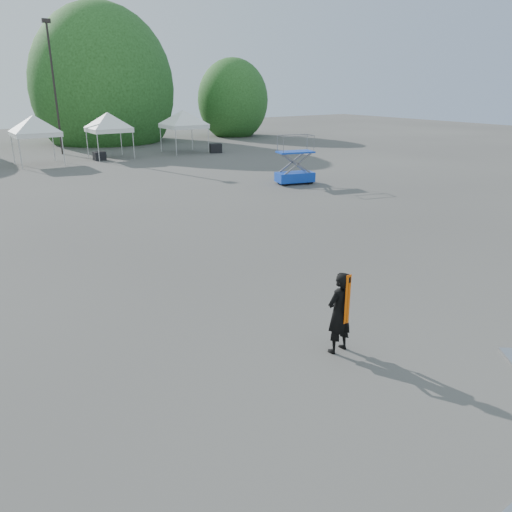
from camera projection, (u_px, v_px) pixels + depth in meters
ground at (261, 300)px, 12.93m from camera, size 120.00×120.00×0.00m
light_pole_east at (54, 81)px, 37.74m from camera, size 0.60×0.25×9.80m
tree_mid_e at (103, 89)px, 46.61m from camera, size 5.12×5.12×7.79m
tree_far_e at (233, 100)px, 52.34m from camera, size 3.84×3.84×5.84m
tent_e at (33, 119)px, 33.43m from camera, size 4.11×4.11×3.88m
tent_f at (108, 116)px, 36.41m from camera, size 3.99×3.99×3.88m
tent_g at (183, 113)px, 39.57m from camera, size 4.31×4.31×3.88m
man at (339, 313)px, 10.20m from camera, size 0.68×0.48×1.76m
scissor_lift at (295, 160)px, 27.47m from camera, size 2.25×1.50×2.66m
crate_mid at (99, 156)px, 36.31m from camera, size 0.84×0.68×0.63m
crate_east at (216, 148)px, 40.25m from camera, size 1.14×1.01×0.73m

